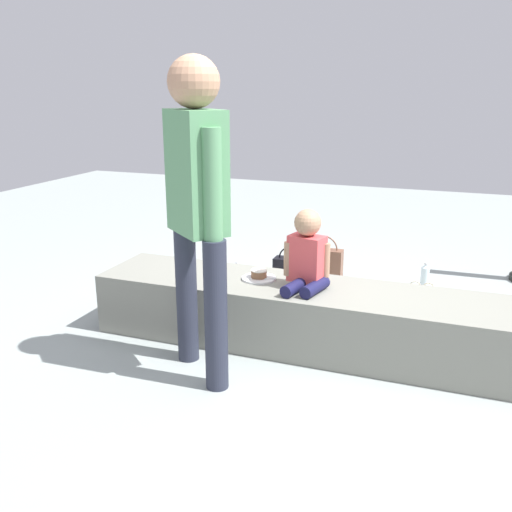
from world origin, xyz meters
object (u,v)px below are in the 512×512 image
Objects in this scene: adult_standing at (197,193)px; water_bottle_far_side at (237,274)px; handbag_brown_canvas at (323,262)px; gift_bag at (420,308)px; water_bottle_near_gift at (425,276)px; child_seated at (307,254)px; cake_plate at (259,276)px; party_cup_red at (213,266)px; handbag_black_leather at (290,272)px.

adult_standing is 1.78m from water_bottle_far_side.
adult_standing is at bearing -97.07° from handbag_brown_canvas.
gift_bag is 0.90m from water_bottle_near_gift.
gift_bag reaches higher than water_bottle_far_side.
child_seated is 1.33× the size of handbag_brown_canvas.
water_bottle_far_side is (-0.51, 0.88, -0.32)m from cake_plate.
cake_plate is at bearing 171.39° from child_seated.
adult_standing is 2.11m from handbag_brown_canvas.
adult_standing reaches higher than party_cup_red.
child_seated reaches higher than party_cup_red.
party_cup_red is (-0.85, 1.11, -0.37)m from cake_plate.
water_bottle_near_gift is 1.10m from handbag_black_leather.
party_cup_red is (-1.17, 1.16, -0.56)m from child_seated.
child_seated reaches higher than water_bottle_far_side.
adult_standing reaches higher than water_bottle_far_side.
handbag_brown_canvas is (-0.22, 1.36, -0.47)m from child_seated.
child_seated reaches higher than water_bottle_near_gift.
water_bottle_far_side is 0.41m from party_cup_red.
party_cup_red is 0.77m from handbag_black_leather.
handbag_brown_canvas is (0.23, 1.89, -0.91)m from adult_standing.
water_bottle_far_side is (-1.49, 0.43, -0.07)m from gift_bag.
water_bottle_near_gift is at bearing 66.24° from child_seated.
handbag_brown_canvas is at bearing -177.64° from water_bottle_near_gift.
child_seated is at bearing -44.84° from party_cup_red.
handbag_black_leather is (0.75, -0.13, 0.08)m from party_cup_red.
gift_bag is at bearing 25.04° from cake_plate.
child_seated is at bearing -8.61° from cake_plate.
party_cup_red is at bearing 170.48° from handbag_black_leather.
handbag_black_leather is 0.91× the size of handbag_brown_canvas.
water_bottle_near_gift is (-0.03, 0.90, -0.06)m from gift_bag.
cake_plate is 1.03m from handbag_black_leather.
handbag_black_leather is at bearing -160.66° from water_bottle_near_gift.
adult_standing reaches higher than cake_plate.
cake_plate reaches higher than handbag_brown_canvas.
adult_standing reaches higher than handbag_brown_canvas.
handbag_brown_canvas reaches higher than party_cup_red.
water_bottle_near_gift reaches higher than party_cup_red.
handbag_black_leather reaches higher than party_cup_red.
child_seated is 5.15× the size of party_cup_red.
handbag_brown_canvas is at bearing 99.24° from child_seated.
adult_standing is 2.09m from party_cup_red.
party_cup_red is 0.28× the size of handbag_black_leather.
handbag_brown_canvas is at bearing 59.20° from handbag_black_leather.
party_cup_red is at bearing 135.16° from child_seated.
water_bottle_near_gift reaches higher than water_bottle_far_side.
handbag_brown_canvas is (0.20, 0.33, 0.01)m from handbag_black_leather.
child_seated is 0.82m from adult_standing.
child_seated is at bearing -142.21° from gift_bag.
water_bottle_near_gift is at bearing 19.34° from handbag_black_leather.
handbag_black_leather is at bearing -120.80° from handbag_brown_canvas.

